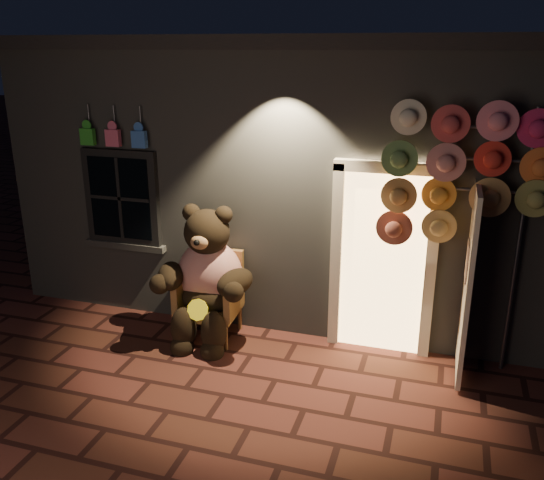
% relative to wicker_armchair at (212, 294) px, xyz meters
% --- Properties ---
extents(ground, '(60.00, 60.00, 0.00)m').
position_rel_wicker_armchair_xyz_m(ground, '(0.62, -1.20, -0.51)').
color(ground, '#572721').
rests_on(ground, ground).
extents(shop_building, '(7.30, 5.95, 3.51)m').
position_rel_wicker_armchair_xyz_m(shop_building, '(0.62, 2.79, 1.22)').
color(shop_building, slate).
rests_on(shop_building, ground).
extents(wicker_armchair, '(0.74, 0.67, 1.03)m').
position_rel_wicker_armchair_xyz_m(wicker_armchair, '(0.00, 0.00, 0.00)').
color(wicker_armchair, '#956139').
rests_on(wicker_armchair, ground).
extents(teddy_bear, '(1.25, 0.98, 1.71)m').
position_rel_wicker_armchair_xyz_m(teddy_bear, '(0.00, -0.13, 0.26)').
color(teddy_bear, '#AB1F12').
rests_on(teddy_bear, ground).
extents(hat_rack, '(1.69, 0.22, 2.82)m').
position_rel_wicker_armchair_xyz_m(hat_rack, '(2.70, 0.07, 1.65)').
color(hat_rack, '#59595E').
rests_on(hat_rack, ground).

